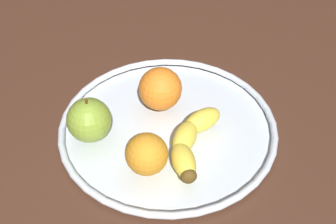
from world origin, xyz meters
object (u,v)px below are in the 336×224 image
Objects in this scene: orange_back_left at (147,154)px; orange_center at (160,89)px; banana at (190,140)px; fruit_bowl at (168,128)px; apple at (89,120)px.

orange_center reaches higher than orange_back_left.
orange_back_left is at bearing -37.00° from banana.
orange_back_left is (10.47, 2.46, 4.35)cm from fruit_bowl.
apple is 1.23× the size of orange_back_left.
orange_back_left is 0.88× the size of orange_center.
apple reaches higher than banana.
banana is at bearing 112.13° from apple.
apple is at bearing -24.69° from orange_center.
fruit_bowl is 5.65× the size of orange_back_left.
apple is at bearing -46.28° from fruit_bowl.
apple reaches higher than orange_center.
banana is (2.90, 6.19, 2.76)cm from fruit_bowl.
banana is at bearing 56.97° from orange_center.
apple is (9.42, -9.85, 4.74)cm from fruit_bowl.
banana is 2.10× the size of apple.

